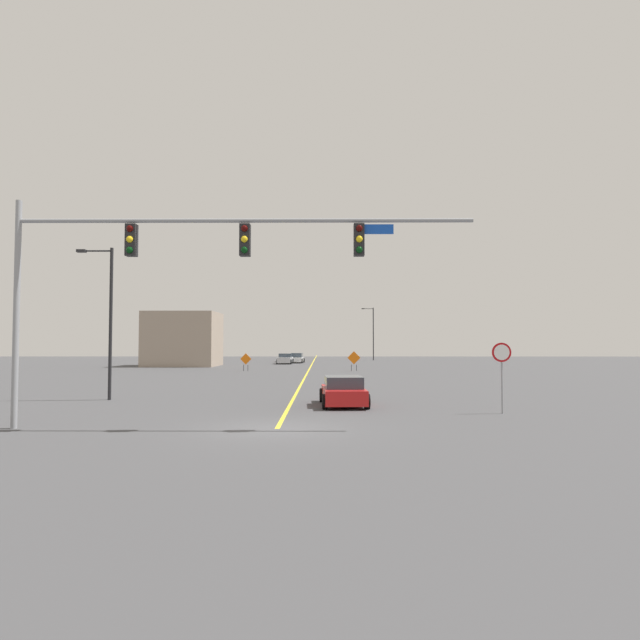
% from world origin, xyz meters
% --- Properties ---
extents(ground, '(189.62, 189.62, 0.00)m').
position_xyz_m(ground, '(0.00, 0.00, 0.00)').
color(ground, '#444447').
extents(road_centre_stripe, '(0.16, 105.35, 0.01)m').
position_xyz_m(road_centre_stripe, '(0.00, 52.67, 0.00)').
color(road_centre_stripe, yellow).
rests_on(road_centre_stripe, ground).
extents(traffic_signal_assembly, '(14.98, 0.44, 7.44)m').
position_xyz_m(traffic_signal_assembly, '(-3.16, -0.02, 5.61)').
color(traffic_signal_assembly, gray).
rests_on(traffic_signal_assembly, ground).
extents(stop_sign, '(0.76, 0.07, 2.77)m').
position_xyz_m(stop_sign, '(8.49, 3.82, 1.95)').
color(stop_sign, gray).
rests_on(stop_sign, ground).
extents(street_lamp_near_right, '(1.80, 0.24, 7.43)m').
position_xyz_m(street_lamp_near_right, '(-9.04, 8.84, 4.12)').
color(street_lamp_near_right, black).
rests_on(street_lamp_near_right, ground).
extents(street_lamp_far_left, '(1.97, 0.24, 8.47)m').
position_xyz_m(street_lamp_far_left, '(9.43, 69.93, 4.67)').
color(street_lamp_far_left, black).
rests_on(street_lamp_far_left, ground).
extents(construction_sign_left_shoulder, '(1.30, 0.14, 1.95)m').
position_xyz_m(construction_sign_left_shoulder, '(4.53, 36.45, 1.22)').
color(construction_sign_left_shoulder, orange).
rests_on(construction_sign_left_shoulder, ground).
extents(construction_sign_right_shoulder, '(1.12, 0.16, 1.75)m').
position_xyz_m(construction_sign_right_shoulder, '(-6.20, 36.25, 1.10)').
color(construction_sign_right_shoulder, orange).
rests_on(construction_sign_right_shoulder, ground).
extents(car_silver_near, '(2.09, 4.53, 1.38)m').
position_xyz_m(car_silver_near, '(-3.60, 54.94, 0.65)').
color(car_silver_near, '#B7BABF').
rests_on(car_silver_near, ground).
extents(car_red_distant, '(2.13, 4.10, 1.30)m').
position_xyz_m(car_red_distant, '(2.37, 6.54, 0.61)').
color(car_red_distant, red).
rests_on(car_red_distant, ground).
extents(car_orange_far, '(2.28, 4.45, 1.25)m').
position_xyz_m(car_orange_far, '(-4.04, 62.34, 0.60)').
color(car_orange_far, orange).
rests_on(car_orange_far, ground).
extents(car_white_mid, '(2.15, 4.61, 1.37)m').
position_xyz_m(car_white_mid, '(-2.25, 58.61, 0.64)').
color(car_white_mid, white).
rests_on(car_white_mid, ground).
extents(roadside_building_west, '(8.29, 7.40, 6.47)m').
position_xyz_m(roadside_building_west, '(-15.40, 47.73, 3.23)').
color(roadside_building_west, gray).
rests_on(roadside_building_west, ground).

